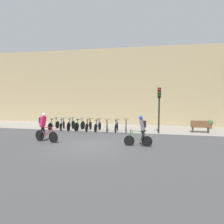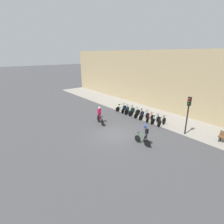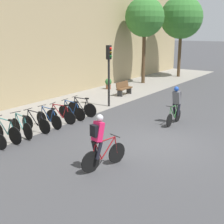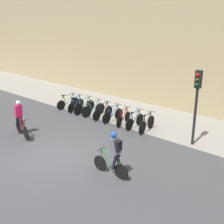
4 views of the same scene
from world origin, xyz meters
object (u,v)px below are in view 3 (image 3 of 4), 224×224
(cyclist_grey, at_px, (176,103))
(parked_bike_4, at_px, (36,123))
(traffic_light_pole, at_px, (109,64))
(cyclist_pink, at_px, (100,141))
(potted_plant, at_px, (108,83))
(parked_bike_8, at_px, (82,108))
(parked_bike_7, at_px, (72,112))
(bench, at_px, (124,88))
(parked_bike_3, at_px, (22,127))
(parked_bike_6, at_px, (61,115))
(parked_bike_2, at_px, (6,132))
(parked_bike_5, at_px, (49,119))

(cyclist_grey, distance_m, parked_bike_4, 6.33)
(cyclist_grey, height_order, traffic_light_pole, traffic_light_pole)
(cyclist_pink, relative_size, potted_plant, 2.29)
(cyclist_pink, relative_size, parked_bike_8, 1.07)
(parked_bike_8, distance_m, potted_plant, 7.35)
(cyclist_grey, xyz_separation_m, parked_bike_7, (-2.29, 4.36, -0.55))
(bench, bearing_deg, parked_bike_3, -173.57)
(bench, height_order, potted_plant, bench)
(parked_bike_6, bearing_deg, bench, 8.48)
(parked_bike_2, xyz_separation_m, parked_bike_8, (4.54, 0.00, -0.00))
(parked_bike_2, xyz_separation_m, parked_bike_7, (3.78, -0.00, -0.02))
(parked_bike_4, distance_m, parked_bike_6, 1.52)
(cyclist_pink, height_order, bench, cyclist_pink)
(parked_bike_2, relative_size, potted_plant, 2.24)
(parked_bike_5, bearing_deg, parked_bike_7, 0.02)
(parked_bike_5, bearing_deg, traffic_light_pole, 0.78)
(parked_bike_6, xyz_separation_m, traffic_light_pole, (3.97, 0.07, 1.99))
(parked_bike_4, distance_m, potted_plant, 10.18)
(parked_bike_6, bearing_deg, parked_bike_8, 0.06)
(parked_bike_3, height_order, parked_bike_7, parked_bike_3)
(parked_bike_2, distance_m, parked_bike_6, 3.03)
(parked_bike_3, xyz_separation_m, traffic_light_pole, (6.25, 0.06, 1.96))
(cyclist_grey, xyz_separation_m, parked_bike_2, (-6.08, 4.36, -0.53))
(cyclist_pink, xyz_separation_m, potted_plant, (11.07, 7.54, -0.51))
(parked_bike_8, bearing_deg, parked_bike_4, -179.97)
(traffic_light_pole, distance_m, potted_plant, 5.54)
(cyclist_pink, relative_size, parked_bike_5, 1.09)
(cyclist_grey, distance_m, parked_bike_3, 6.90)
(cyclist_grey, xyz_separation_m, parked_bike_5, (-3.81, 4.36, -0.56))
(cyclist_grey, xyz_separation_m, parked_bike_4, (-4.56, 4.36, -0.55))
(parked_bike_3, distance_m, bench, 9.40)
(parked_bike_4, distance_m, bench, 8.65)
(parked_bike_6, bearing_deg, parked_bike_2, 179.99)
(parked_bike_5, bearing_deg, parked_bike_4, -179.97)
(parked_bike_3, xyz_separation_m, parked_bike_8, (3.79, 0.00, 0.01))
(parked_bike_7, distance_m, potted_plant, 8.05)
(parked_bike_5, bearing_deg, parked_bike_6, -0.02)
(parked_bike_4, bearing_deg, traffic_light_pole, 0.68)
(parked_bike_6, distance_m, bench, 7.15)
(parked_bike_4, xyz_separation_m, parked_bike_6, (1.52, 0.00, -0.01))
(parked_bike_2, xyz_separation_m, parked_bike_4, (1.51, -0.00, -0.02))
(cyclist_grey, distance_m, potted_plant, 9.07)
(parked_bike_4, xyz_separation_m, parked_bike_7, (2.27, 0.00, 0.00))
(potted_plant, bearing_deg, parked_bike_4, -162.24)
(parked_bike_3, bearing_deg, traffic_light_pole, 0.58)
(parked_bike_4, relative_size, parked_bike_5, 1.02)
(parked_bike_6, distance_m, potted_plant, 8.75)
(parked_bike_5, bearing_deg, parked_bike_2, 179.99)
(cyclist_grey, relative_size, parked_bike_4, 1.04)
(parked_bike_5, height_order, parked_bike_8, parked_bike_8)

